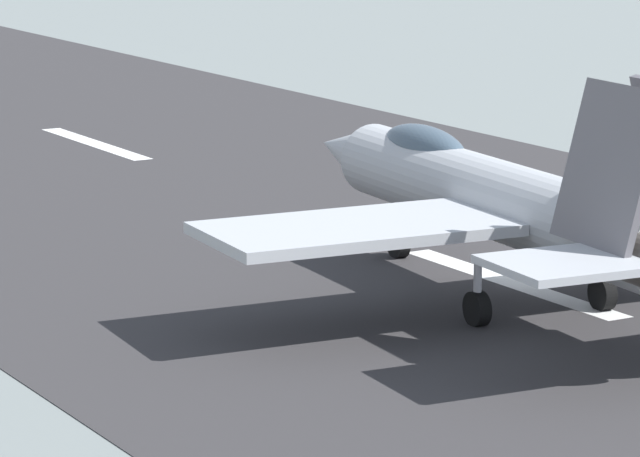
{
  "coord_description": "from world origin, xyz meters",
  "views": [
    {
      "loc": [
        -32.75,
        25.12,
        9.94
      ],
      "look_at": [
        -0.48,
        6.05,
        2.2
      ],
      "focal_mm": 102.33,
      "sensor_mm": 36.0,
      "label": 1
    }
  ],
  "objects": [
    {
      "name": "runway_strip",
      "position": [
        -0.02,
        0.0,
        0.01
      ],
      "size": [
        240.0,
        26.0,
        0.02
      ],
      "color": "#302E30",
      "rests_on": "ground"
    },
    {
      "name": "fighter_jet",
      "position": [
        -0.34,
        1.24,
        2.37
      ],
      "size": [
        17.26,
        14.9,
        5.57
      ],
      "color": "#ABAFB3",
      "rests_on": "ground"
    },
    {
      "name": "ground_plane",
      "position": [
        0.0,
        0.0,
        0.0
      ],
      "size": [
        400.0,
        400.0,
        0.0
      ],
      "primitive_type": "plane",
      "color": "slate"
    }
  ]
}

